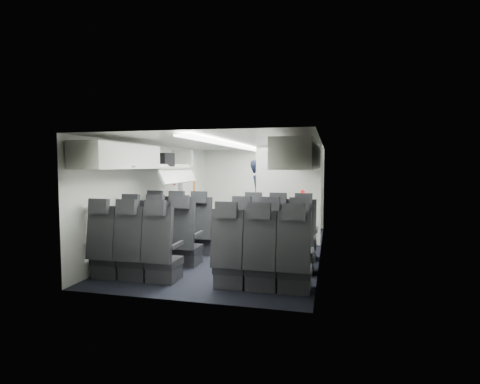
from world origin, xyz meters
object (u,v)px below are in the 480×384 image
at_px(boarding_door, 188,195).
at_px(flight_attendant, 260,199).
at_px(seat_row_rear, 195,257).
at_px(galley_unit, 295,194).
at_px(seat_row_front, 228,234).
at_px(seat_row_mid, 214,244).
at_px(carry_on_bag, 161,160).

distance_m(boarding_door, flight_attendant, 1.90).
height_order(seat_row_rear, galley_unit, galley_unit).
xyz_separation_m(seat_row_front, seat_row_rear, (0.00, -1.80, 0.00)).
height_order(seat_row_rear, boarding_door, boarding_door).
height_order(seat_row_front, boarding_door, boarding_door).
bearing_deg(seat_row_front, boarding_door, 128.16).
bearing_deg(seat_row_rear, flight_attendant, 86.14).
bearing_deg(galley_unit, seat_row_mid, -102.88).
relative_size(seat_row_front, galley_unit, 1.75).
distance_m(seat_row_front, seat_row_rear, 1.80).
relative_size(seat_row_mid, boarding_door, 1.79).
bearing_deg(seat_row_mid, flight_attendant, 84.89).
bearing_deg(flight_attendant, seat_row_rear, 176.26).
bearing_deg(seat_row_mid, boarding_door, 118.77).
distance_m(seat_row_rear, flight_attendant, 3.72).
relative_size(galley_unit, carry_on_bag, 4.33).
xyz_separation_m(seat_row_front, galley_unit, (0.95, 3.25, 0.55)).
relative_size(seat_row_mid, carry_on_bag, 7.58).
xyz_separation_m(seat_row_rear, galley_unit, (0.95, 5.05, 0.55)).
height_order(seat_row_rear, carry_on_bag, carry_on_bag).
xyz_separation_m(seat_row_front, flight_attendant, (0.25, 1.88, 0.53)).
bearing_deg(flight_attendant, carry_on_bag, 137.41).
xyz_separation_m(galley_unit, carry_on_bag, (-2.36, -3.17, 0.88)).
relative_size(seat_row_front, seat_row_mid, 1.00).
distance_m(seat_row_front, carry_on_bag, 2.00).
distance_m(seat_row_front, boarding_door, 2.71).
bearing_deg(flight_attendant, seat_row_front, 172.59).
relative_size(seat_row_mid, galley_unit, 1.75).
bearing_deg(carry_on_bag, flight_attendant, 61.78).
distance_m(seat_row_mid, galley_unit, 4.30).
bearing_deg(galley_unit, flight_attendant, -116.99).
distance_m(galley_unit, boarding_door, 2.84).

